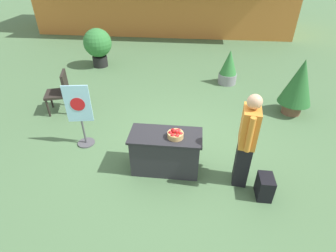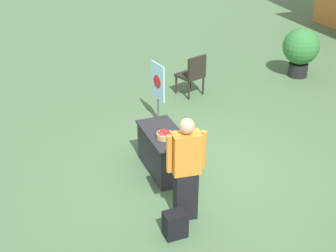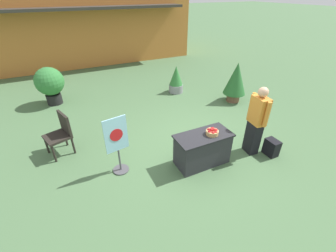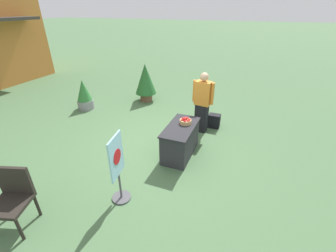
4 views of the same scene
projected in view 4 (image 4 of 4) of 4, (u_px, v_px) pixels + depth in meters
The scene contains 9 objects.
ground_plane at pixel (160, 145), 5.98m from camera, with size 120.00×120.00×0.00m, color #4C7047.
display_table at pixel (180, 140), 5.43m from camera, with size 1.29×0.63×0.78m.
apple_basket at pixel (186, 121), 5.34m from camera, with size 0.28×0.28×0.16m.
person_visitor at pixel (202, 103), 6.25m from camera, with size 0.31×0.61×1.73m.
backpack at pixel (214, 121), 6.76m from camera, with size 0.24×0.34×0.42m.
poster_board at pixel (118, 168), 3.98m from camera, with size 0.50×0.36×1.37m.
patio_chair at pixel (12, 195), 3.59m from camera, with size 0.69×0.69×1.04m.
potted_plant_far_right at pixel (84, 95), 7.88m from camera, with size 0.56×0.56×1.05m.
potted_plant_near_left at pixel (145, 80), 8.43m from camera, with size 0.79×0.79×1.42m.
Camera 4 is at (-4.62, -2.04, 3.26)m, focal length 24.00 mm.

